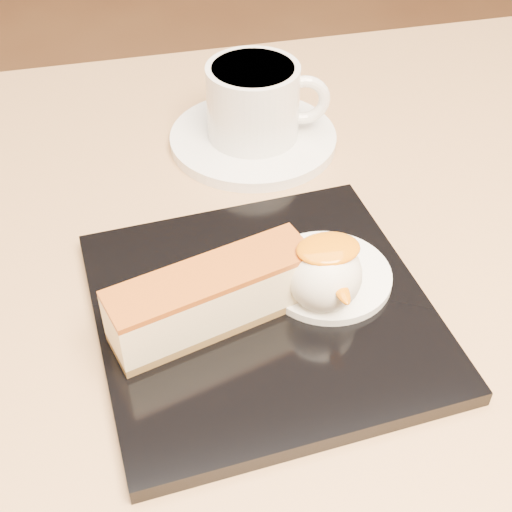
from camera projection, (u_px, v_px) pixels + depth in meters
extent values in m
cube|color=olive|center=(303.00, 325.00, 0.51)|extent=(0.80, 0.80, 0.04)
cube|color=black|center=(263.00, 312.00, 0.48)|extent=(0.23, 0.23, 0.01)
cube|color=brown|center=(213.00, 317.00, 0.47)|extent=(0.14, 0.07, 0.01)
cube|color=#FFE5A6|center=(212.00, 296.00, 0.46)|extent=(0.14, 0.07, 0.03)
cube|color=#87340E|center=(211.00, 275.00, 0.44)|extent=(0.14, 0.07, 0.00)
cylinder|color=white|center=(327.00, 276.00, 0.50)|extent=(0.09, 0.09, 0.01)
sphere|color=white|center=(324.00, 275.00, 0.47)|extent=(0.05, 0.05, 0.05)
ellipsoid|color=orange|center=(328.00, 249.00, 0.45)|extent=(0.04, 0.03, 0.01)
ellipsoid|color=#2A7C28|center=(279.00, 260.00, 0.50)|extent=(0.02, 0.01, 0.00)
ellipsoid|color=#2A7C28|center=(290.00, 252.00, 0.51)|extent=(0.02, 0.02, 0.00)
ellipsoid|color=#2A7C28|center=(264.00, 254.00, 0.51)|extent=(0.01, 0.02, 0.00)
cylinder|color=white|center=(253.00, 139.00, 0.64)|extent=(0.15, 0.15, 0.01)
cylinder|color=white|center=(253.00, 102.00, 0.62)|extent=(0.08, 0.08, 0.07)
cylinder|color=black|center=(253.00, 69.00, 0.60)|extent=(0.07, 0.07, 0.00)
torus|color=white|center=(304.00, 100.00, 0.62)|extent=(0.05, 0.02, 0.05)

